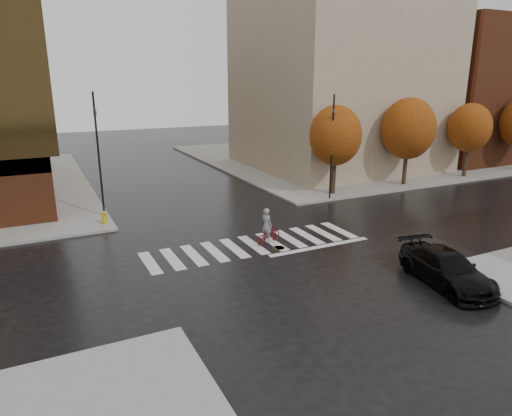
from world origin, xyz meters
The scene contains 14 objects.
ground centered at (0.00, 0.00, 0.00)m, with size 120.00×120.00×0.00m, color black.
sidewalk_ne centered at (21.00, 21.00, 0.07)m, with size 30.00×30.00×0.15m, color gray.
crosswalk centered at (0.00, 0.50, 0.01)m, with size 12.00×3.00×0.01m, color silver.
building_ne_tan centered at (17.00, 17.00, 9.15)m, with size 16.00×16.00×18.00m, color gray.
building_ne_brick centered at (33.00, 16.00, 7.15)m, with size 14.00×14.00×14.00m, color brown.
tree_ne_a centered at (10.00, 7.40, 4.46)m, with size 3.80×3.80×6.50m.
tree_ne_b centered at (17.00, 7.40, 4.62)m, with size 4.20×4.20×6.89m.
tree_ne_c centered at (24.00, 7.40, 4.37)m, with size 3.60×3.60×6.31m.
sedan centered at (5.26, -7.39, 0.72)m, with size 2.01×4.95×1.44m, color black.
cyclist centered at (0.80, 0.42, 0.66)m, with size 1.81×1.10×1.94m.
traffic_light_nw centered at (-6.30, 9.00, 4.50)m, with size 0.21×0.18×7.58m.
traffic_light_ne centered at (8.93, 6.30, 4.29)m, with size 0.21×0.22×7.28m.
fire_hydrant centered at (-6.55, 7.24, 0.58)m, with size 0.28×0.28×0.78m.
manhole centered at (0.97, -0.49, 0.01)m, with size 0.63×0.63×0.01m, color #4D3F1B.
Camera 1 is at (-9.89, -19.83, 8.50)m, focal length 32.00 mm.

